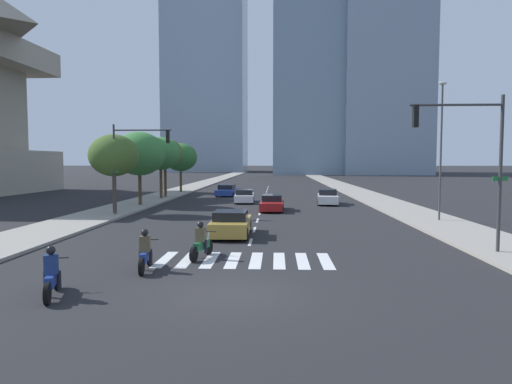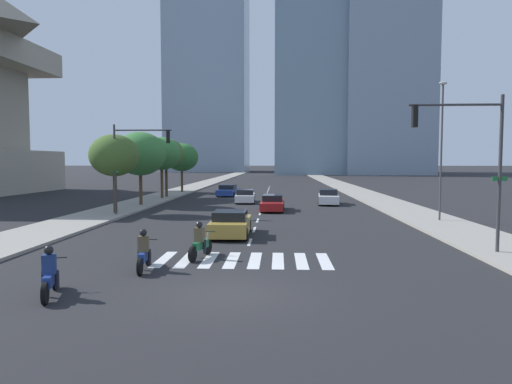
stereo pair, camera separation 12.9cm
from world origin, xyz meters
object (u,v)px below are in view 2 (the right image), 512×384
motorcycle_trailing (144,254)px  traffic_signal_far (135,153)px  traffic_signal_near (468,146)px  street_tree_second (140,154)px  street_tree_fourth (166,154)px  street_lamp_east (442,142)px  motorcycle_lead (50,276)px  street_tree_third (162,154)px  sedan_white_1 (245,196)px  sedan_gold_2 (231,224)px  street_tree_nearest (114,156)px  sedan_white_3 (328,197)px  sedan_blue_4 (228,191)px  sedan_red_0 (273,203)px  motorcycle_third (200,244)px  street_tree_fifth (182,157)px

motorcycle_trailing → traffic_signal_far: bearing=12.6°
traffic_signal_near → street_tree_second: traffic_signal_near is taller
street_tree_fourth → traffic_signal_near: bearing=-55.7°
street_lamp_east → motorcycle_lead: bearing=-134.9°
traffic_signal_near → street_tree_third: size_ratio=1.04×
motorcycle_lead → traffic_signal_near: 16.09m
sedan_white_1 → street_tree_second: bearing=112.0°
motorcycle_lead → street_tree_second: street_tree_second is taller
sedan_gold_2 → street_tree_nearest: size_ratio=0.77×
motorcycle_trailing → street_lamp_east: street_lamp_east is taller
sedan_white_3 → sedan_blue_4: bearing=-127.9°
motorcycle_trailing → street_tree_third: 31.03m
sedan_red_0 → traffic_signal_far: bearing=-63.8°
traffic_signal_near → street_tree_fourth: size_ratio=1.04×
motorcycle_trailing → sedan_gold_2: size_ratio=0.50×
motorcycle_third → sedan_red_0: (2.65, 17.82, -0.01)m
motorcycle_lead → traffic_signal_far: traffic_signal_far is taller
sedan_gold_2 → traffic_signal_near: (10.17, -4.38, 3.85)m
street_tree_third → sedan_white_1: bearing=-20.3°
motorcycle_third → street_lamp_east: size_ratio=0.24×
street_tree_nearest → street_tree_second: bearing=90.0°
street_tree_second → street_tree_fifth: street_tree_second is taller
sedan_gold_2 → street_tree_nearest: street_tree_nearest is taller
sedan_gold_2 → traffic_signal_far: bearing=43.2°
sedan_white_1 → sedan_blue_4: bearing=15.0°
sedan_blue_4 → street_lamp_east: street_lamp_east is taller
motorcycle_third → street_tree_fourth: (-8.71, 29.70, 4.09)m
street_lamp_east → street_tree_fifth: 34.15m
street_tree_fifth → street_tree_nearest: bearing=-90.0°
traffic_signal_far → street_tree_third: (-1.84, 14.35, 0.23)m
sedan_red_0 → street_tree_second: street_tree_second is taller
motorcycle_trailing → motorcycle_lead: bearing=146.1°
motorcycle_trailing → sedan_blue_4: motorcycle_trailing is taller
street_tree_fourth → motorcycle_third: bearing=-73.7°
traffic_signal_far → sedan_red_0: bearing=24.5°
sedan_white_1 → traffic_signal_far: bearing=146.0°
sedan_white_3 → street_tree_fourth: bearing=-106.6°
traffic_signal_far → sedan_gold_2: bearing=-46.7°
traffic_signal_near → motorcycle_lead: bearing=24.7°
traffic_signal_far → street_tree_fourth: (-1.84, 16.21, 0.27)m
motorcycle_trailing → street_tree_second: (-7.06, 22.79, 3.92)m
sedan_blue_4 → traffic_signal_far: (-4.38, -19.12, 3.82)m
traffic_signal_near → street_tree_fourth: (-19.51, 28.55, 0.21)m
motorcycle_lead → street_lamp_east: 24.06m
sedan_gold_2 → street_tree_fourth: bearing=21.0°
motorcycle_third → sedan_white_3: motorcycle_third is taller
street_tree_fourth → street_tree_fifth: street_tree_fourth is taller
sedan_white_1 → street_tree_nearest: street_tree_nearest is taller
traffic_signal_far → street_tree_fourth: 16.31m
motorcycle_trailing → sedan_blue_4: size_ratio=0.45×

